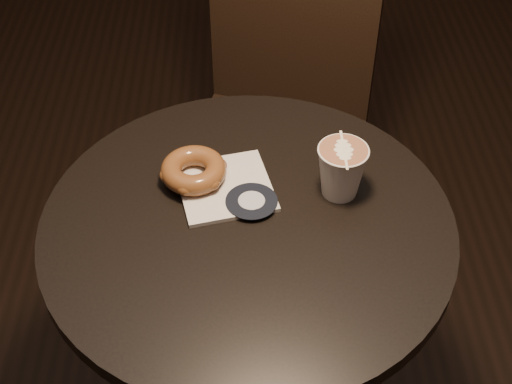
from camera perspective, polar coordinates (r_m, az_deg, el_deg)
The scene contains 5 objects.
cafe_table at distance 1.35m, azimuth -0.61°, elevation -8.09°, with size 0.70×0.70×0.75m.
chair at distance 1.76m, azimuth 2.11°, elevation 7.96°, with size 0.52×0.52×1.04m.
pastry_bag at distance 1.25m, azimuth -2.48°, elevation 0.40°, with size 0.16×0.16×0.01m, color silver.
doughnut at distance 1.25m, azimuth -5.02°, elevation 1.76°, with size 0.12×0.12×0.04m, color brown.
latte_cup at distance 1.22m, azimuth 6.84°, elevation 1.67°, with size 0.09×0.09×0.10m, color silver, non-canonical shape.
Camera 1 is at (-0.01, -0.83, 1.61)m, focal length 50.00 mm.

